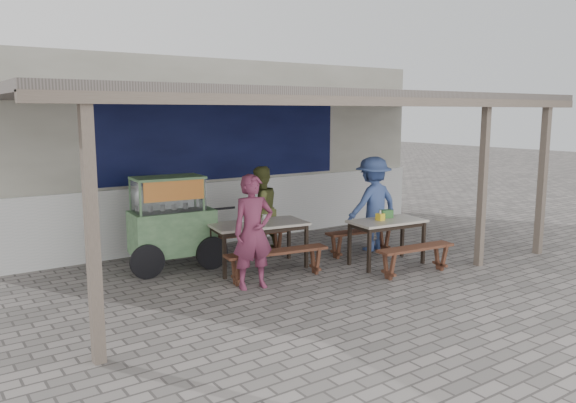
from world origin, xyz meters
The scene contains 17 objects.
ground centered at (0.00, 0.00, 0.00)m, with size 60.00×60.00×0.00m, color slate.
back_wall centered at (0.00, 3.58, 1.72)m, with size 9.00×1.28×3.50m.
warung_roof centered at (0.02, 0.90, 2.71)m, with size 9.00×4.21×2.81m.
table_left centered at (-0.73, 1.03, 0.67)m, with size 1.62×0.97×0.75m.
bench_left_street centered at (-0.83, 0.35, 0.34)m, with size 1.65×0.51×0.45m.
bench_left_wall centered at (-0.63, 1.72, 0.34)m, with size 1.65×0.51×0.45m.
table_right centered at (1.14, 0.02, 0.67)m, with size 1.30×0.77×0.75m.
bench_right_street centered at (1.07, -0.68, 0.33)m, with size 1.37×0.41×0.45m.
bench_right_wall centered at (1.21, 0.73, 0.33)m, with size 1.37×0.41×0.45m.
vendor_cart centered at (-1.90, 1.79, 0.82)m, with size 1.93×0.84×1.51m.
patron_street_side centered at (-1.33, 0.20, 0.82)m, with size 0.60×0.39×1.65m, color #712D48.
patron_wall_side centered at (-0.15, 1.92, 0.78)m, with size 0.76×0.59×1.56m, color brown.
patron_right_table centered at (1.64, 0.90, 0.86)m, with size 1.11×0.64×1.72m, color #455FA2.
tissue_box centered at (1.03, 0.07, 0.81)m, with size 0.11×0.11×0.11m, color yellow.
donation_box centered at (1.28, 0.19, 0.82)m, with size 0.20×0.13×0.13m, color #356F31.
condiment_jar centered at (-0.51, 1.20, 0.80)m, with size 0.08×0.08×0.09m, color beige.
condiment_bowl centered at (-0.93, 1.14, 0.77)m, with size 0.20×0.20×0.05m, color white.
Camera 1 is at (-5.39, -6.51, 2.52)m, focal length 35.00 mm.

